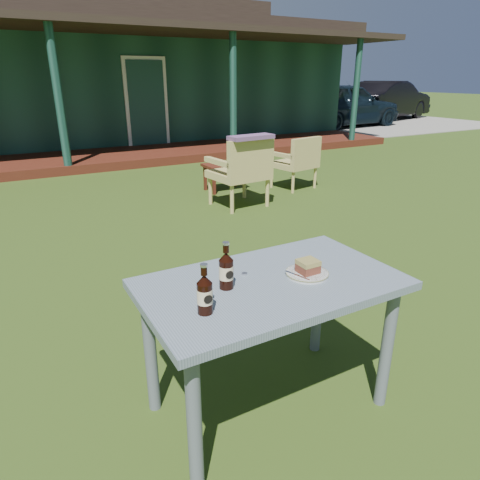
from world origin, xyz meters
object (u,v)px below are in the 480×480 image
cafe_table (271,300)px  armchair_left (242,169)px  plate (307,273)px  armchair_right (298,160)px  car_far (388,101)px  cola_bottle_far (205,294)px  cake_slice (308,266)px  car_near (344,105)px  cola_bottle_near (226,270)px  side_table (225,168)px

cafe_table → armchair_left: bearing=62.6°
plate → armchair_right: bearing=54.0°
car_far → cola_bottle_far: (-12.87, -11.01, 0.08)m
cake_slice → cafe_table: bearing=169.8°
car_near → car_far: same height
plate → cafe_table: bearing=169.9°
cafe_table → car_far: bearing=41.1°
car_far → armchair_left: 13.27m
armchair_right → car_near: bearing=43.9°
cola_bottle_near → plate: bearing=-10.0°
cafe_table → cake_slice: (0.18, -0.03, 0.15)m
armchair_left → armchair_right: bearing=20.2°
armchair_left → side_table: size_ratio=1.48×
car_near → plate: car_near is taller
car_near → cake_slice: bearing=132.4°
car_near → cola_bottle_far: car_near is taller
plate → armchair_right: armchair_right is taller
armchair_left → armchair_right: 1.27m
armchair_right → cola_bottle_near: bearing=-130.4°
car_far → cafe_table: 16.57m
car_near → cafe_table: car_near is taller
cake_slice → armchair_left: (1.48, 3.25, -0.26)m
car_far → cola_bottle_far: bearing=115.4°
cake_slice → armchair_right: (2.68, 3.69, -0.33)m
armchair_left → side_table: bearing=77.5°
cola_bottle_far → armchair_left: size_ratio=0.24×
plate → armchair_right: size_ratio=0.26×
cake_slice → armchair_right: cake_slice is taller
cafe_table → plate: 0.21m
cola_bottle_near → cafe_table: bearing=-9.8°
cola_bottle_far → cola_bottle_near: bearing=40.9°
plate → side_table: plate is taller
cola_bottle_near → armchair_right: 4.76m
car_near → cake_slice: car_near is taller
cola_bottle_far → armchair_left: bearing=58.3°
armchair_left → side_table: 0.92m
cafe_table → cola_bottle_near: cola_bottle_near is taller
car_near → plate: (-9.05, -9.81, 0.01)m
car_near → cake_slice: (-9.04, -9.81, 0.05)m
cafe_table → cake_slice: size_ratio=13.04×
cola_bottle_near → car_far: bearing=40.5°
plate → cola_bottle_far: bearing=-172.0°
cola_bottle_far → car_near: bearing=45.8°
cafe_table → side_table: cafe_table is taller
car_far → plate: bearing=116.5°
car_far → plate: car_far is taller
armchair_left → side_table: (0.20, 0.88, -0.16)m
armchair_left → cola_bottle_near: bearing=-120.6°
plate → cola_bottle_near: bearing=170.0°
cola_bottle_near → armchair_left: size_ratio=0.25×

